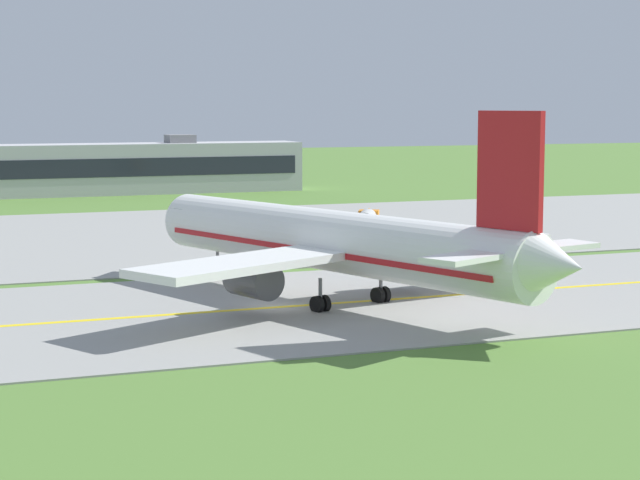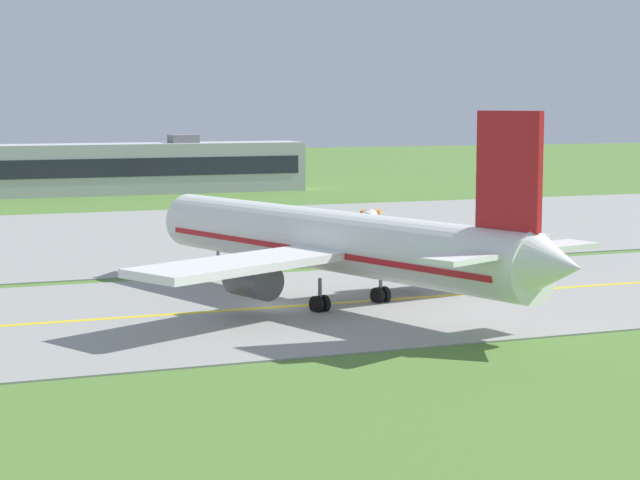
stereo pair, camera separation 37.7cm
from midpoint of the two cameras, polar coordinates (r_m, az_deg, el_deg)
name	(u,v)px [view 1 (the left image)]	position (r m, az deg, el deg)	size (l,w,h in m)	color
ground_plane	(275,309)	(71.88, -2.48, -3.53)	(500.00, 500.00, 0.00)	#517A33
taxiway_strip	(275,308)	(71.87, -2.48, -3.49)	(240.00, 28.00, 0.10)	gray
apron_pad	(234,232)	(114.49, -4.50, 0.40)	(140.00, 52.00, 0.10)	gray
taxiway_centreline	(275,307)	(71.86, -2.48, -3.45)	(220.00, 0.60, 0.01)	yellow
airplane_lead	(336,242)	(72.69, 0.67, -0.11)	(31.68, 38.55, 12.70)	white
service_truck_baggage	(367,221)	(111.15, 2.32, 0.98)	(4.66, 6.25, 2.65)	orange
terminal_building	(101,169)	(166.10, -11.16, 3.58)	(59.63, 8.30, 8.53)	#B2B2B7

